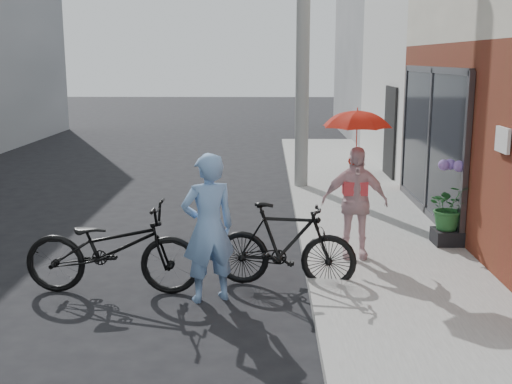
{
  "coord_description": "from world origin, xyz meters",
  "views": [
    {
      "loc": [
        0.37,
        -7.38,
        2.76
      ],
      "look_at": [
        0.24,
        0.59,
        1.1
      ],
      "focal_mm": 45.0,
      "sensor_mm": 36.0,
      "label": 1
    }
  ],
  "objects_px": {
    "officer": "(208,228)",
    "kimono_woman": "(355,202)",
    "utility_pole": "(303,21)",
    "planter": "(447,237)",
    "bike_left": "(112,248)",
    "bike_right": "(285,245)"
  },
  "relations": [
    {
      "from": "officer",
      "to": "kimono_woman",
      "type": "height_order",
      "value": "officer"
    },
    {
      "from": "utility_pole",
      "to": "planter",
      "type": "relative_size",
      "value": 17.14
    },
    {
      "from": "bike_left",
      "to": "planter",
      "type": "height_order",
      "value": "bike_left"
    },
    {
      "from": "utility_pole",
      "to": "bike_right",
      "type": "bearing_deg",
      "value": -94.9
    },
    {
      "from": "bike_left",
      "to": "officer",
      "type": "bearing_deg",
      "value": -99.92
    },
    {
      "from": "utility_pole",
      "to": "planter",
      "type": "xyz_separation_m",
      "value": [
        1.9,
        -4.36,
        -3.27
      ]
    },
    {
      "from": "bike_right",
      "to": "officer",
      "type": "bearing_deg",
      "value": 126.41
    },
    {
      "from": "officer",
      "to": "bike_right",
      "type": "height_order",
      "value": "officer"
    },
    {
      "from": "bike_right",
      "to": "kimono_woman",
      "type": "height_order",
      "value": "kimono_woman"
    },
    {
      "from": "utility_pole",
      "to": "officer",
      "type": "bearing_deg",
      "value": -102.43
    },
    {
      "from": "utility_pole",
      "to": "officer",
      "type": "distance_m",
      "value": 6.98
    },
    {
      "from": "kimono_woman",
      "to": "bike_left",
      "type": "bearing_deg",
      "value": -159.03
    },
    {
      "from": "planter",
      "to": "utility_pole",
      "type": "bearing_deg",
      "value": 113.52
    },
    {
      "from": "utility_pole",
      "to": "kimono_woman",
      "type": "distance_m",
      "value": 5.66
    },
    {
      "from": "officer",
      "to": "kimono_woman",
      "type": "relative_size",
      "value": 1.15
    },
    {
      "from": "kimono_woman",
      "to": "utility_pole",
      "type": "bearing_deg",
      "value": 96.17
    },
    {
      "from": "bike_right",
      "to": "bike_left",
      "type": "bearing_deg",
      "value": 104.81
    },
    {
      "from": "bike_left",
      "to": "bike_right",
      "type": "bearing_deg",
      "value": -81.61
    },
    {
      "from": "bike_left",
      "to": "bike_right",
      "type": "height_order",
      "value": "bike_left"
    },
    {
      "from": "planter",
      "to": "officer",
      "type": "bearing_deg",
      "value": -149.34
    },
    {
      "from": "bike_left",
      "to": "bike_right",
      "type": "relative_size",
      "value": 1.2
    },
    {
      "from": "officer",
      "to": "bike_left",
      "type": "distance_m",
      "value": 1.23
    }
  ]
}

